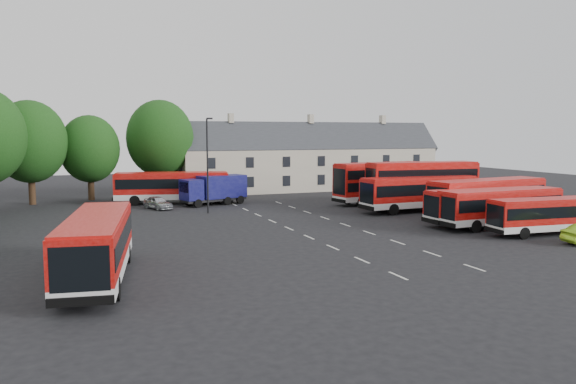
# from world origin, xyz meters

# --- Properties ---
(ground) EXTENTS (140.00, 140.00, 0.00)m
(ground) POSITION_xyz_m (0.00, 0.00, 0.00)
(ground) COLOR black
(ground) RESTS_ON ground
(lane_markings) EXTENTS (5.15, 33.80, 0.01)m
(lane_markings) POSITION_xyz_m (2.50, 2.00, 0.01)
(lane_markings) COLOR beige
(lane_markings) RESTS_ON ground
(treeline) EXTENTS (29.92, 32.59, 12.01)m
(treeline) POSITION_xyz_m (-20.74, 19.36, 6.68)
(treeline) COLOR black
(treeline) RESTS_ON ground
(terrace_houses) EXTENTS (35.70, 7.13, 10.06)m
(terrace_houses) POSITION_xyz_m (14.00, 30.00, 3.86)
(terrace_houses) COLOR beige
(terrace_houses) RESTS_ON ground
(bus_row_a) EXTENTS (9.85, 2.99, 2.74)m
(bus_row_a) POSITION_xyz_m (17.21, -7.57, 1.65)
(bus_row_a) COLOR silver
(bus_row_a) RESTS_ON ground
(bus_row_b) EXTENTS (11.04, 2.98, 3.10)m
(bus_row_b) POSITION_xyz_m (16.04, -3.64, 1.86)
(bus_row_b) COLOR silver
(bus_row_b) RESTS_ON ground
(bus_row_c) EXTENTS (10.62, 2.74, 2.99)m
(bus_row_c) POSITION_xyz_m (15.76, -2.29, 1.79)
(bus_row_c) COLOR silver
(bus_row_c) RESTS_ON ground
(bus_row_d) EXTENTS (12.43, 4.35, 3.44)m
(bus_row_d) POSITION_xyz_m (18.82, 1.11, 2.07)
(bus_row_d) COLOR silver
(bus_row_d) RESTS_ON ground
(bus_row_e) EXTENTS (12.03, 3.27, 3.37)m
(bus_row_e) POSITION_xyz_m (15.36, 6.63, 2.03)
(bus_row_e) COLOR silver
(bus_row_e) RESTS_ON ground
(bus_dd_south) EXTENTS (11.61, 3.52, 4.69)m
(bus_dd_south) POSITION_xyz_m (16.91, 8.40, 2.67)
(bus_dd_south) COLOR silver
(bus_dd_south) RESTS_ON ground
(bus_dd_north) EXTENTS (11.02, 3.98, 4.42)m
(bus_dd_north) POSITION_xyz_m (15.03, 13.44, 2.52)
(bus_dd_north) COLOR silver
(bus_dd_north) RESTS_ON ground
(bus_west) EXTENTS (4.53, 12.22, 3.38)m
(bus_west) POSITION_xyz_m (-14.95, -9.26, 2.03)
(bus_west) COLOR silver
(bus_west) RESTS_ON ground
(bus_north) EXTENTS (12.25, 5.26, 3.38)m
(bus_north) POSITION_xyz_m (-5.95, 21.40, 2.03)
(bus_north) COLOR silver
(bus_north) RESTS_ON ground
(box_truck) EXTENTS (7.39, 4.18, 3.08)m
(box_truck) POSITION_xyz_m (-1.93, 18.80, 1.73)
(box_truck) COLOR black
(box_truck) RESTS_ON ground
(silver_car) EXTENTS (2.82, 4.13, 1.31)m
(silver_car) POSITION_xyz_m (-8.05, 17.47, 0.65)
(silver_car) COLOR #B6B9BE
(silver_car) RESTS_ON ground
(lamppost) EXTENTS (0.62, 0.22, 9.02)m
(lamppost) POSITION_xyz_m (-4.02, 12.84, 4.81)
(lamppost) COLOR black
(lamppost) RESTS_ON ground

